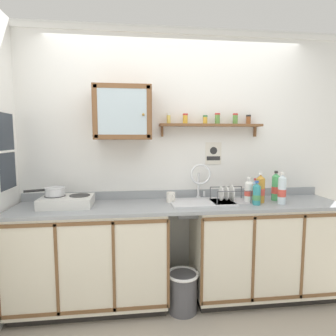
{
  "coord_description": "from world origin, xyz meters",
  "views": [
    {
      "loc": [
        -0.43,
        -2.11,
        1.55
      ],
      "look_at": [
        -0.11,
        0.53,
        1.26
      ],
      "focal_mm": 30.18,
      "sensor_mm": 36.0,
      "label": 1
    }
  ],
  "objects_px": {
    "bottle_water_blue_2": "(255,190)",
    "mug": "(171,197)",
    "sink": "(202,202)",
    "bottle_soda_green_4": "(276,187)",
    "bottle_water_clear_1": "(282,190)",
    "bottle_juice_amber_3": "(260,189)",
    "dish_rack": "(229,199)",
    "hot_plate_stove": "(67,201)",
    "saucepan": "(54,191)",
    "trash_bin": "(183,291)",
    "wall_cabinet": "(123,113)",
    "bottle_opaque_white_0": "(249,191)",
    "warning_sign": "(213,153)",
    "bottle_detergent_teal_5": "(257,194)"
  },
  "relations": [
    {
      "from": "bottle_water_clear_1",
      "to": "dish_rack",
      "type": "distance_m",
      "value": 0.49
    },
    {
      "from": "hot_plate_stove",
      "to": "bottle_water_clear_1",
      "type": "xyz_separation_m",
      "value": [
        1.94,
        -0.14,
        0.08
      ]
    },
    {
      "from": "hot_plate_stove",
      "to": "wall_cabinet",
      "type": "relative_size",
      "value": 0.87
    },
    {
      "from": "sink",
      "to": "trash_bin",
      "type": "relative_size",
      "value": 1.62
    },
    {
      "from": "sink",
      "to": "trash_bin",
      "type": "bearing_deg",
      "value": -136.09
    },
    {
      "from": "bottle_juice_amber_3",
      "to": "dish_rack",
      "type": "height_order",
      "value": "bottle_juice_amber_3"
    },
    {
      "from": "sink",
      "to": "bottle_water_clear_1",
      "type": "distance_m",
      "value": 0.74
    },
    {
      "from": "bottle_opaque_white_0",
      "to": "bottle_soda_green_4",
      "type": "bearing_deg",
      "value": 11.2
    },
    {
      "from": "bottle_water_clear_1",
      "to": "bottle_juice_amber_3",
      "type": "relative_size",
      "value": 1.03
    },
    {
      "from": "bottle_juice_amber_3",
      "to": "mug",
      "type": "bearing_deg",
      "value": 172.34
    },
    {
      "from": "hot_plate_stove",
      "to": "mug",
      "type": "distance_m",
      "value": 0.94
    },
    {
      "from": "dish_rack",
      "to": "bottle_detergent_teal_5",
      "type": "bearing_deg",
      "value": -28.63
    },
    {
      "from": "saucepan",
      "to": "wall_cabinet",
      "type": "bearing_deg",
      "value": 7.13
    },
    {
      "from": "bottle_water_clear_1",
      "to": "bottle_water_blue_2",
      "type": "bearing_deg",
      "value": 129.84
    },
    {
      "from": "saucepan",
      "to": "wall_cabinet",
      "type": "xyz_separation_m",
      "value": [
        0.61,
        0.08,
        0.7
      ]
    },
    {
      "from": "dish_rack",
      "to": "mug",
      "type": "bearing_deg",
      "value": 172.04
    },
    {
      "from": "bottle_opaque_white_0",
      "to": "warning_sign",
      "type": "height_order",
      "value": "warning_sign"
    },
    {
      "from": "bottle_water_clear_1",
      "to": "trash_bin",
      "type": "distance_m",
      "value": 1.28
    },
    {
      "from": "saucepan",
      "to": "trash_bin",
      "type": "height_order",
      "value": "saucepan"
    },
    {
      "from": "bottle_soda_green_4",
      "to": "wall_cabinet",
      "type": "xyz_separation_m",
      "value": [
        -1.46,
        0.09,
        0.7
      ]
    },
    {
      "from": "sink",
      "to": "bottle_water_clear_1",
      "type": "bearing_deg",
      "value": -11.82
    },
    {
      "from": "hot_plate_stove",
      "to": "dish_rack",
      "type": "relative_size",
      "value": 1.3
    },
    {
      "from": "sink",
      "to": "dish_rack",
      "type": "bearing_deg",
      "value": -7.83
    },
    {
      "from": "warning_sign",
      "to": "trash_bin",
      "type": "distance_m",
      "value": 1.34
    },
    {
      "from": "sink",
      "to": "bottle_soda_green_4",
      "type": "xyz_separation_m",
      "value": [
        0.73,
        0.0,
        0.13
      ]
    },
    {
      "from": "saucepan",
      "to": "bottle_juice_amber_3",
      "type": "height_order",
      "value": "bottle_juice_amber_3"
    },
    {
      "from": "bottle_juice_amber_3",
      "to": "bottle_soda_green_4",
      "type": "relative_size",
      "value": 0.98
    },
    {
      "from": "bottle_water_blue_2",
      "to": "bottle_detergent_teal_5",
      "type": "bearing_deg",
      "value": -110.64
    },
    {
      "from": "hot_plate_stove",
      "to": "wall_cabinet",
      "type": "distance_m",
      "value": 0.94
    },
    {
      "from": "sink",
      "to": "saucepan",
      "type": "xyz_separation_m",
      "value": [
        -1.34,
        0.01,
        0.14
      ]
    },
    {
      "from": "sink",
      "to": "bottle_water_clear_1",
      "type": "height_order",
      "value": "sink"
    },
    {
      "from": "bottle_water_clear_1",
      "to": "bottle_opaque_white_0",
      "type": "bearing_deg",
      "value": 161.79
    },
    {
      "from": "bottle_water_blue_2",
      "to": "dish_rack",
      "type": "xyz_separation_m",
      "value": [
        -0.3,
        -0.09,
        -0.06
      ]
    },
    {
      "from": "hot_plate_stove",
      "to": "saucepan",
      "type": "xyz_separation_m",
      "value": [
        -0.11,
        0.02,
        0.09
      ]
    },
    {
      "from": "bottle_water_blue_2",
      "to": "mug",
      "type": "xyz_separation_m",
      "value": [
        -0.84,
        -0.01,
        -0.04
      ]
    },
    {
      "from": "sink",
      "to": "hot_plate_stove",
      "type": "xyz_separation_m",
      "value": [
        -1.23,
        -0.01,
        0.05
      ]
    },
    {
      "from": "bottle_soda_green_4",
      "to": "wall_cabinet",
      "type": "relative_size",
      "value": 0.56
    },
    {
      "from": "bottle_opaque_white_0",
      "to": "warning_sign",
      "type": "xyz_separation_m",
      "value": [
        -0.26,
        0.29,
        0.34
      ]
    },
    {
      "from": "bottle_opaque_white_0",
      "to": "bottle_water_blue_2",
      "type": "height_order",
      "value": "bottle_opaque_white_0"
    },
    {
      "from": "saucepan",
      "to": "bottle_water_clear_1",
      "type": "relative_size",
      "value": 1.09
    },
    {
      "from": "sink",
      "to": "warning_sign",
      "type": "bearing_deg",
      "value": 53.73
    },
    {
      "from": "warning_sign",
      "to": "sink",
      "type": "bearing_deg",
      "value": -126.27
    },
    {
      "from": "bottle_water_blue_2",
      "to": "sink",
      "type": "bearing_deg",
      "value": -174.66
    },
    {
      "from": "mug",
      "to": "wall_cabinet",
      "type": "distance_m",
      "value": 0.9
    },
    {
      "from": "sink",
      "to": "mug",
      "type": "height_order",
      "value": "sink"
    },
    {
      "from": "bottle_water_clear_1",
      "to": "bottle_juice_amber_3",
      "type": "distance_m",
      "value": 0.19
    },
    {
      "from": "sink",
      "to": "dish_rack",
      "type": "height_order",
      "value": "sink"
    },
    {
      "from": "dish_rack",
      "to": "sink",
      "type": "bearing_deg",
      "value": 172.17
    },
    {
      "from": "bottle_detergent_teal_5",
      "to": "wall_cabinet",
      "type": "relative_size",
      "value": 0.43
    },
    {
      "from": "bottle_soda_green_4",
      "to": "warning_sign",
      "type": "bearing_deg",
      "value": 157.19
    }
  ]
}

